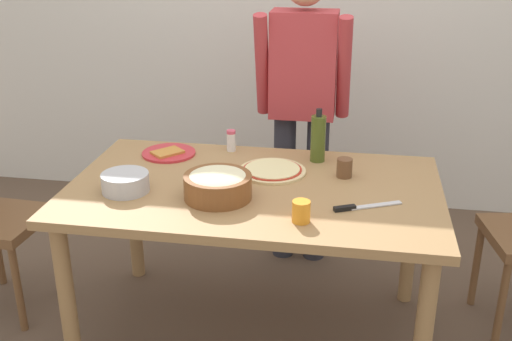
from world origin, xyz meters
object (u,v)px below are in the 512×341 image
person_cook (303,100)px  olive_oil_bottle (318,138)px  salt_shaker (231,141)px  chef_knife (359,207)px  popcorn_bowl (218,184)px  dining_table (254,205)px  cup_orange (301,211)px  cup_small_brown (344,168)px  plate_with_slice (169,153)px  mixing_bowl_steel (125,182)px  pizza_raw_on_board (272,170)px

person_cook → olive_oil_bottle: 0.44m
salt_shaker → chef_knife: salt_shaker is taller
person_cook → popcorn_bowl: size_ratio=5.79×
salt_shaker → dining_table: bearing=-65.5°
cup_orange → cup_small_brown: (0.14, 0.47, 0.00)m
plate_with_slice → cup_orange: cup_orange is taller
olive_oil_bottle → cup_small_brown: olive_oil_bottle is taller
dining_table → olive_oil_bottle: size_ratio=6.25×
dining_table → salt_shaker: (-0.19, 0.41, 0.14)m
popcorn_bowl → salt_shaker: popcorn_bowl is taller
plate_with_slice → mixing_bowl_steel: 0.45m
dining_table → cup_orange: bearing=-52.6°
popcorn_bowl → mixing_bowl_steel: (-0.40, -0.00, -0.02)m
mixing_bowl_steel → cup_orange: bearing=-11.8°
popcorn_bowl → mixing_bowl_steel: bearing=-179.9°
olive_oil_bottle → popcorn_bowl: bearing=-127.2°
plate_with_slice → chef_knife: size_ratio=0.95×
person_cook → pizza_raw_on_board: person_cook is taller
plate_with_slice → popcorn_bowl: bearing=-52.1°
dining_table → person_cook: (0.13, 0.76, 0.27)m
dining_table → person_cook: person_cook is taller
cup_small_brown → chef_knife: (0.07, -0.32, -0.04)m
cup_orange → cup_small_brown: bearing=72.9°
plate_with_slice → chef_knife: 1.03m
person_cook → salt_shaker: 0.49m
mixing_bowl_steel → chef_knife: 0.98m
person_cook → pizza_raw_on_board: bearing=-97.1°
dining_table → popcorn_bowl: popcorn_bowl is taller
plate_with_slice → popcorn_bowl: size_ratio=0.93×
plate_with_slice → chef_knife: plate_with_slice is taller
cup_orange → person_cook: bearing=95.6°
salt_shaker → popcorn_bowl: bearing=-83.8°
person_cook → mixing_bowl_steel: (-0.65, -0.90, -0.14)m
person_cook → mixing_bowl_steel: size_ratio=8.10×
chef_knife → dining_table: bearing=161.3°
dining_table → salt_shaker: salt_shaker is taller
pizza_raw_on_board → cup_small_brown: (0.32, 0.00, 0.03)m
person_cook → cup_orange: bearing=-84.4°
popcorn_bowl → chef_knife: 0.58m
cup_orange → salt_shaker: salt_shaker is taller
mixing_bowl_steel → cup_orange: cup_orange is taller
dining_table → plate_with_slice: size_ratio=6.15×
pizza_raw_on_board → salt_shaker: size_ratio=2.88×
popcorn_bowl → cup_orange: size_ratio=3.29×
pizza_raw_on_board → olive_oil_bottle: (0.19, 0.18, 0.10)m
chef_knife → plate_with_slice: bearing=153.9°
person_cook → cup_small_brown: bearing=-67.1°
cup_orange → chef_knife: size_ratio=0.31×
pizza_raw_on_board → salt_shaker: 0.35m
mixing_bowl_steel → salt_shaker: bearing=58.6°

